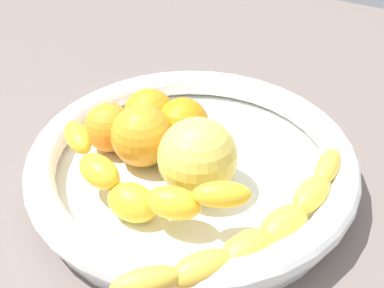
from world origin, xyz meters
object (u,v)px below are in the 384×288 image
(orange_mid_left, at_px, (109,128))
(apple_yellow, at_px, (198,157))
(orange_front, at_px, (183,124))
(orange_rear, at_px, (142,136))
(banana_draped_left, at_px, (136,185))
(orange_mid_right, at_px, (149,114))
(banana_draped_right, at_px, (260,230))
(fruit_bowl, at_px, (192,162))

(orange_mid_left, distance_m, apple_yellow, 0.11)
(orange_front, relative_size, orange_rear, 0.88)
(banana_draped_left, distance_m, orange_mid_right, 0.12)
(banana_draped_right, relative_size, orange_mid_left, 4.77)
(orange_mid_left, bearing_deg, apple_yellow, -3.61)
(fruit_bowl, bearing_deg, orange_front, 135.64)
(orange_front, xyz_separation_m, apple_yellow, (0.05, -0.05, 0.01))
(banana_draped_right, xyz_separation_m, orange_mid_right, (-0.17, 0.09, 0.01))
(banana_draped_right, relative_size, orange_mid_right, 4.38)
(orange_front, bearing_deg, orange_mid_left, -145.70)
(fruit_bowl, xyz_separation_m, orange_front, (-0.03, 0.03, 0.02))
(banana_draped_right, height_order, orange_mid_left, orange_mid_left)
(orange_mid_left, bearing_deg, banana_draped_right, -13.16)
(orange_mid_left, xyz_separation_m, orange_rear, (0.04, 0.00, 0.01))
(fruit_bowl, bearing_deg, banana_draped_right, -31.01)
(fruit_bowl, height_order, banana_draped_right, banana_draped_right)
(banana_draped_right, distance_m, orange_front, 0.16)
(apple_yellow, bearing_deg, fruit_bowl, 130.98)
(fruit_bowl, xyz_separation_m, orange_rear, (-0.05, -0.02, 0.02))
(orange_mid_left, relative_size, apple_yellow, 0.69)
(fruit_bowl, relative_size, orange_rear, 5.19)
(banana_draped_right, height_order, orange_rear, orange_rear)
(orange_rear, xyz_separation_m, apple_yellow, (0.07, -0.01, 0.01))
(fruit_bowl, distance_m, orange_mid_left, 0.10)
(orange_rear, bearing_deg, banana_draped_left, -57.74)
(banana_draped_left, bearing_deg, orange_rear, 122.26)
(banana_draped_left, height_order, orange_mid_right, same)
(orange_mid_left, bearing_deg, orange_mid_right, 59.32)
(banana_draped_left, bearing_deg, fruit_bowl, 83.03)
(banana_draped_left, relative_size, orange_rear, 3.27)
(orange_mid_left, xyz_separation_m, orange_mid_right, (0.02, 0.04, 0.00))
(banana_draped_left, bearing_deg, orange_mid_right, 120.03)
(banana_draped_left, distance_m, banana_draped_right, 0.11)
(apple_yellow, bearing_deg, banana_draped_right, -25.01)
(orange_mid_right, xyz_separation_m, orange_rear, (0.02, -0.04, 0.00))
(fruit_bowl, relative_size, orange_front, 5.87)
(banana_draped_right, distance_m, orange_mid_right, 0.19)
(orange_front, distance_m, orange_rear, 0.05)
(orange_mid_left, bearing_deg, orange_front, 34.30)
(banana_draped_right, bearing_deg, banana_draped_left, -171.63)
(orange_mid_right, distance_m, orange_rear, 0.04)
(orange_mid_left, height_order, orange_rear, orange_rear)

